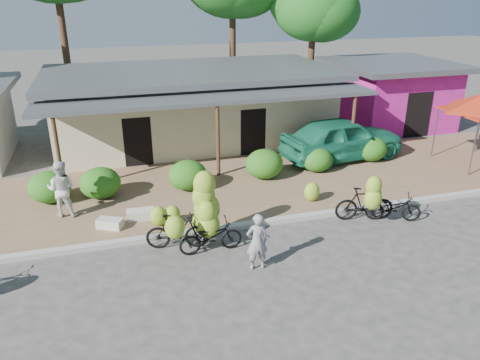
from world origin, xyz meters
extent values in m
plane|color=#3F3D3A|center=(0.00, 0.00, 0.00)|extent=(100.00, 100.00, 0.00)
cube|color=#93664F|center=(0.00, 5.00, 0.06)|extent=(60.00, 6.00, 0.12)
cube|color=#A8A399|center=(0.00, 2.00, 0.07)|extent=(60.00, 0.25, 0.15)
cube|color=beige|center=(0.00, 11.00, 1.55)|extent=(12.00, 6.00, 3.10)
cube|color=slate|center=(0.00, 11.00, 3.23)|extent=(13.00, 7.00, 0.25)
cube|color=black|center=(0.00, 8.05, 1.10)|extent=(1.40, 0.12, 2.20)
cube|color=slate|center=(0.00, 7.00, 2.90)|extent=(13.00, 2.00, 0.15)
cylinder|color=#4F301F|center=(-5.60, 6.10, 1.43)|extent=(0.14, 0.14, 2.85)
cylinder|color=#4F301F|center=(0.00, 6.10, 1.43)|extent=(0.14, 0.14, 2.85)
cylinder|color=#4F301F|center=(5.60, 6.10, 1.43)|extent=(0.14, 0.14, 2.85)
cube|color=#DA219A|center=(10.50, 11.00, 1.50)|extent=(5.00, 5.00, 3.00)
cube|color=slate|center=(10.50, 11.00, 3.12)|extent=(6.00, 6.00, 0.25)
cube|color=black|center=(10.50, 8.55, 1.10)|extent=(1.40, 0.12, 2.20)
cylinder|color=#4F301F|center=(-5.50, 16.00, 4.46)|extent=(0.36, 0.36, 8.92)
cylinder|color=#4F301F|center=(3.50, 16.50, 3.87)|extent=(0.36, 0.36, 7.74)
cylinder|color=#4F301F|center=(7.50, 14.50, 3.04)|extent=(0.36, 0.36, 6.08)
ellipsoid|color=#1A4A12|center=(7.50, 14.50, 5.74)|extent=(4.41, 4.41, 3.53)
ellipsoid|color=#1A4A12|center=(7.00, 14.80, 6.04)|extent=(3.75, 3.75, 3.00)
ellipsoid|color=#215F15|center=(-5.95, 5.36, 0.66)|extent=(1.38, 1.24, 1.07)
ellipsoid|color=#215F15|center=(-4.34, 5.25, 0.65)|extent=(1.37, 1.23, 1.07)
ellipsoid|color=#215F15|center=(-1.36, 5.11, 0.65)|extent=(1.37, 1.23, 1.07)
ellipsoid|color=#215F15|center=(1.58, 5.34, 0.67)|extent=(1.42, 1.28, 1.11)
ellipsoid|color=#215F15|center=(3.76, 5.42, 0.60)|extent=(1.23, 1.10, 0.96)
ellipsoid|color=#215F15|center=(6.41, 5.88, 0.64)|extent=(1.33, 1.20, 1.04)
cylinder|color=#59595E|center=(9.20, 3.39, 1.17)|extent=(0.05, 0.05, 2.10)
cylinder|color=#59595E|center=(9.20, 5.59, 1.17)|extent=(0.05, 0.05, 2.10)
cylinder|color=#59595E|center=(11.40, 5.59, 1.17)|extent=(0.05, 0.05, 2.10)
imported|color=black|center=(-2.36, 1.38, 0.53)|extent=(1.82, 0.86, 1.05)
ellipsoid|color=#8AB32C|center=(-2.51, 0.75, 1.00)|extent=(0.53, 0.45, 0.67)
imported|color=black|center=(-1.52, 0.93, 0.47)|extent=(1.79, 0.67, 0.93)
ellipsoid|color=#8AB32C|center=(-1.58, 1.47, 0.67)|extent=(0.65, 0.55, 0.81)
ellipsoid|color=#8AB32C|center=(-1.48, 1.48, 1.05)|extent=(0.74, 0.63, 0.92)
ellipsoid|color=#8AB32C|center=(-1.56, 1.47, 1.45)|extent=(0.65, 0.55, 0.81)
ellipsoid|color=#8AB32C|center=(-1.53, 1.47, 1.81)|extent=(0.62, 0.53, 0.78)
ellipsoid|color=#8AB32C|center=(-1.52, 1.13, 0.72)|extent=(0.63, 0.53, 0.78)
ellipsoid|color=#8AB32C|center=(-1.56, 1.12, 1.12)|extent=(0.55, 0.47, 0.69)
imported|color=black|center=(3.52, 1.43, 0.55)|extent=(1.91, 0.92, 1.11)
ellipsoid|color=#8AB32C|center=(3.37, 0.80, 1.02)|extent=(0.54, 0.46, 0.68)
ellipsoid|color=#8AB32C|center=(3.38, 0.85, 1.42)|extent=(0.49, 0.42, 0.61)
imported|color=black|center=(4.37, 1.14, 0.44)|extent=(1.79, 1.17, 0.89)
ellipsoid|color=#8AB32C|center=(-2.73, 2.65, 0.44)|extent=(0.51, 0.43, 0.64)
ellipsoid|color=#8AB32C|center=(-2.30, 2.68, 0.42)|extent=(0.47, 0.40, 0.59)
ellipsoid|color=#8AB32C|center=(2.43, 2.94, 0.45)|extent=(0.53, 0.45, 0.66)
cube|color=silver|center=(-3.21, 3.26, 0.27)|extent=(0.86, 0.43, 0.30)
cube|color=silver|center=(-4.14, 2.92, 0.26)|extent=(0.84, 0.69, 0.28)
imported|color=gray|center=(-0.56, -0.22, 0.79)|extent=(0.59, 0.40, 1.57)
imported|color=silver|center=(-5.48, 4.19, 1.03)|extent=(1.03, 0.89, 1.81)
imported|color=#186D4E|center=(5.38, 6.45, 1.01)|extent=(5.42, 2.73, 1.77)
camera|label=1|loc=(-3.94, -10.07, 6.82)|focal=35.00mm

